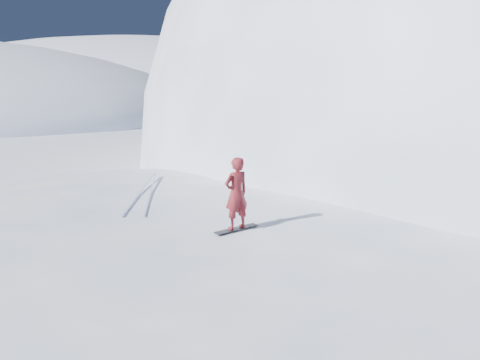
{
  "coord_description": "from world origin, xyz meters",
  "views": [
    {
      "loc": [
        2.75,
        -9.56,
        6.21
      ],
      "look_at": [
        1.63,
        2.05,
        3.5
      ],
      "focal_mm": 32.0,
      "sensor_mm": 36.0,
      "label": 1
    }
  ],
  "objects": [
    {
      "name": "far_ridge_c",
      "position": [
        -40.0,
        110.0,
        0.0
      ],
      "size": [
        140.0,
        90.0,
        36.0
      ],
      "primitive_type": "ellipsoid",
      "color": "white",
      "rests_on": "ground"
    },
    {
      "name": "peak_shoulder",
      "position": [
        10.0,
        20.0,
        0.0
      ],
      "size": [
        28.0,
        24.0,
        18.0
      ],
      "primitive_type": "ellipsoid",
      "color": "white",
      "rests_on": "ground"
    },
    {
      "name": "near_ridge",
      "position": [
        1.0,
        3.0,
        0.0
      ],
      "size": [
        36.0,
        28.0,
        4.8
      ],
      "primitive_type": "ellipsoid",
      "color": "white",
      "rests_on": "ground"
    },
    {
      "name": "wind_bumps",
      "position": [
        -0.56,
        2.12,
        0.0
      ],
      "size": [
        16.0,
        14.4,
        1.0
      ],
      "color": "white",
      "rests_on": "ground"
    },
    {
      "name": "snowboarder",
      "position": [
        1.63,
        1.05,
        3.37
      ],
      "size": [
        0.82,
        0.8,
        1.9
      ],
      "primitive_type": "imported",
      "rotation": [
        0.0,
        0.0,
        3.86
      ],
      "color": "maroon",
      "rests_on": "snowboard"
    },
    {
      "name": "snowboard",
      "position": [
        1.63,
        1.05,
        2.41
      ],
      "size": [
        1.12,
        1.02,
        0.02
      ],
      "primitive_type": "cube",
      "rotation": [
        0.0,
        0.0,
        0.72
      ],
      "color": "black",
      "rests_on": "near_ridge"
    },
    {
      "name": "board_tracks",
      "position": [
        -1.98,
        4.78,
        2.42
      ],
      "size": [
        1.47,
        5.96,
        0.04
      ],
      "color": "silver",
      "rests_on": "ground"
    },
    {
      "name": "ground",
      "position": [
        0.0,
        0.0,
        0.0
      ],
      "size": [
        400.0,
        400.0,
        0.0
      ],
      "primitive_type": "plane",
      "color": "white",
      "rests_on": "ground"
    }
  ]
}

